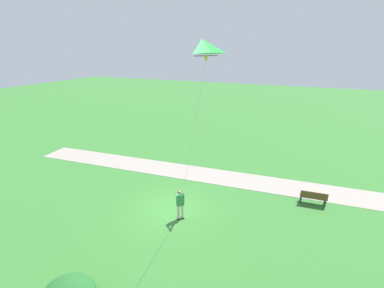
# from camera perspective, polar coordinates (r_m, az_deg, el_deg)

# --- Properties ---
(ground_plane) EXTENTS (120.00, 120.00, 0.00)m
(ground_plane) POSITION_cam_1_polar(r_m,az_deg,el_deg) (15.85, -4.50, -13.90)
(ground_plane) COLOR #33702D
(walkway_path) EXTENTS (4.63, 32.09, 0.02)m
(walkway_path) POSITION_cam_1_polar(r_m,az_deg,el_deg) (19.32, 7.79, -7.36)
(walkway_path) COLOR gray
(walkway_path) RESTS_ON ground
(person_kite_flyer) EXTENTS (0.58, 0.60, 1.83)m
(person_kite_flyer) POSITION_cam_1_polar(r_m,az_deg,el_deg) (14.47, -2.54, -12.52)
(person_kite_flyer) COLOR #232328
(person_kite_flyer) RESTS_ON ground
(flying_kite) EXTENTS (2.10, 1.99, 7.33)m
(flying_kite) POSITION_cam_1_polar(r_m,az_deg,el_deg) (9.95, 2.27, 19.15)
(flying_kite) COLOR green
(park_bench_near_walkway) EXTENTS (0.54, 1.53, 0.88)m
(park_bench_near_walkway) POSITION_cam_1_polar(r_m,az_deg,el_deg) (17.55, 24.88, -10.34)
(park_bench_near_walkway) COLOR brown
(park_bench_near_walkway) RESTS_ON ground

